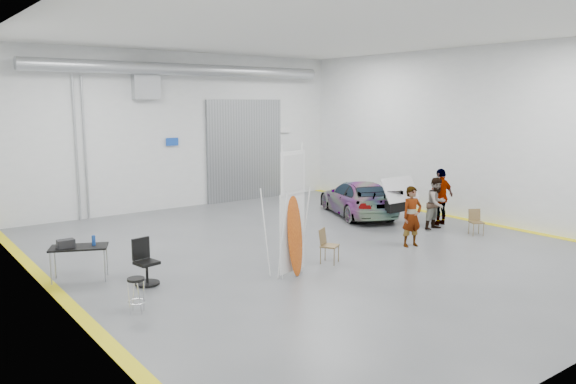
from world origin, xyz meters
TOP-DOWN VIEW (x-y plane):
  - ground at (0.00, 0.00)m, footprint 16.00×16.00m
  - room_shell at (0.24, 2.22)m, footprint 14.02×16.18m
  - sedan_car at (4.28, 2.65)m, footprint 3.31×4.73m
  - person_a at (2.43, -1.51)m, footprint 0.71×0.55m
  - person_b at (4.77, -0.53)m, footprint 0.88×0.70m
  - person_c at (5.41, -0.18)m, footprint 1.13×0.50m
  - surfboard_display at (-2.03, -1.69)m, footprint 0.88×0.39m
  - folding_chair_near at (-0.58, -1.38)m, footprint 0.58×0.62m
  - folding_chair_far at (5.10, -1.81)m, footprint 0.51×0.56m
  - shop_stool at (-5.89, -1.70)m, footprint 0.36×0.36m
  - work_table at (-6.23, 1.07)m, footprint 1.43×1.11m
  - office_chair at (-5.05, -0.15)m, footprint 0.56×0.56m
  - trunk_lid at (4.28, 0.71)m, footprint 1.48×0.90m

SIDE VIEW (x-z plane):
  - ground at x=0.00m, z-range 0.00..0.00m
  - folding_chair_far at x=5.10m, z-range -0.15..0.65m
  - folding_chair_near at x=-0.58m, z-range -0.17..0.73m
  - shop_stool at x=-5.89m, z-range 0.00..0.71m
  - office_chair at x=-5.05m, z-range -0.06..0.98m
  - sedan_car at x=4.28m, z-range 0.00..1.27m
  - work_table at x=-6.23m, z-range 0.28..1.33m
  - person_b at x=4.77m, z-range 0.00..1.71m
  - person_a at x=2.43m, z-range 0.00..1.75m
  - person_c at x=5.41m, z-range 0.00..1.92m
  - surfboard_display at x=-2.03m, z-range -0.30..2.88m
  - trunk_lid at x=4.28m, z-range 1.27..1.31m
  - room_shell at x=0.24m, z-range 1.07..7.08m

